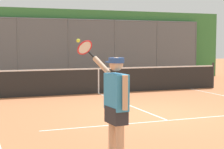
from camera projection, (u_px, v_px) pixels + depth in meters
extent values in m
plane|color=#B76B42|center=(152.00, 114.00, 9.79)|extent=(60.00, 60.00, 0.00)
cube|color=white|center=(168.00, 120.00, 9.02)|extent=(6.26, 0.05, 0.01)
cube|color=white|center=(126.00, 104.00, 11.50)|extent=(0.05, 5.31, 0.01)
cylinder|color=#565B60|center=(196.00, 49.00, 20.72)|extent=(0.07, 0.07, 3.09)
cylinder|color=#565B60|center=(157.00, 50.00, 19.86)|extent=(0.07, 0.07, 3.09)
cylinder|color=#565B60|center=(115.00, 50.00, 19.01)|extent=(0.07, 0.07, 3.09)
cylinder|color=#565B60|center=(68.00, 50.00, 18.15)|extent=(0.07, 0.07, 3.09)
cylinder|color=#565B60|center=(18.00, 51.00, 17.29)|extent=(0.07, 0.07, 3.09)
cylinder|color=#565B60|center=(68.00, 19.00, 18.03)|extent=(14.61, 0.05, 0.05)
cube|color=#565B60|center=(68.00, 50.00, 18.15)|extent=(14.61, 0.02, 3.09)
cube|color=#387A3D|center=(65.00, 45.00, 18.74)|extent=(17.61, 0.90, 3.57)
cube|color=silver|center=(70.00, 80.00, 18.10)|extent=(15.61, 0.18, 0.15)
cylinder|color=#2D2D2D|center=(213.00, 75.00, 15.74)|extent=(0.09, 0.09, 1.07)
cube|color=black|center=(98.00, 81.00, 13.94)|extent=(10.20, 0.02, 0.91)
cube|color=white|center=(98.00, 69.00, 13.90)|extent=(10.20, 0.04, 0.05)
cube|color=white|center=(98.00, 81.00, 13.94)|extent=(0.05, 0.04, 0.91)
cylinder|color=tan|center=(120.00, 136.00, 5.59)|extent=(0.13, 0.13, 0.77)
cylinder|color=tan|center=(113.00, 133.00, 5.82)|extent=(0.13, 0.13, 0.77)
cube|color=#28282D|center=(116.00, 115.00, 5.68)|extent=(0.25, 0.42, 0.26)
cube|color=#338CC6|center=(116.00, 92.00, 5.65)|extent=(0.25, 0.49, 0.55)
cylinder|color=tan|center=(125.00, 93.00, 5.38)|extent=(0.08, 0.08, 0.51)
cylinder|color=tan|center=(101.00, 65.00, 5.99)|extent=(0.22, 0.38, 0.29)
sphere|color=tan|center=(116.00, 64.00, 5.61)|extent=(0.21, 0.21, 0.21)
cylinder|color=#284C93|center=(116.00, 60.00, 5.61)|extent=(0.26, 0.26, 0.08)
cube|color=#284C93|center=(113.00, 62.00, 5.72)|extent=(0.20, 0.21, 0.02)
cylinder|color=black|center=(92.00, 55.00, 6.16)|extent=(0.09, 0.17, 0.13)
torus|color=red|center=(85.00, 48.00, 6.28)|extent=(0.34, 0.28, 0.26)
cylinder|color=silver|center=(85.00, 48.00, 6.28)|extent=(0.28, 0.22, 0.21)
sphere|color=#CCDB33|center=(78.00, 41.00, 6.40)|extent=(0.07, 0.07, 0.07)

